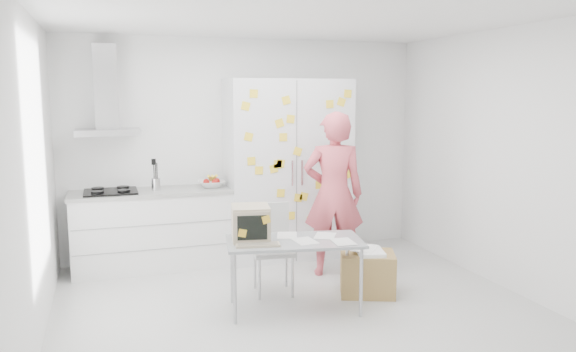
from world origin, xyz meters
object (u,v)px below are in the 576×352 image
object	(u,v)px
person	(334,194)
desk	(267,232)
chair	(272,242)
cardboard_box	(367,273)

from	to	relation	value
person	desk	bearing A→B (deg)	54.76
chair	cardboard_box	size ratio (longest dim) A/B	1.38
desk	chair	size ratio (longest dim) A/B	1.48
person	desk	xyz separation A→B (m)	(-1.00, -0.79, -0.16)
person	desk	size ratio (longest dim) A/B	1.37
person	chair	distance (m)	0.95
person	cardboard_box	bearing A→B (deg)	113.61
person	desk	world-z (taller)	person
person	cardboard_box	xyz separation A→B (m)	(0.09, -0.70, -0.70)
person	chair	size ratio (longest dim) A/B	2.02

